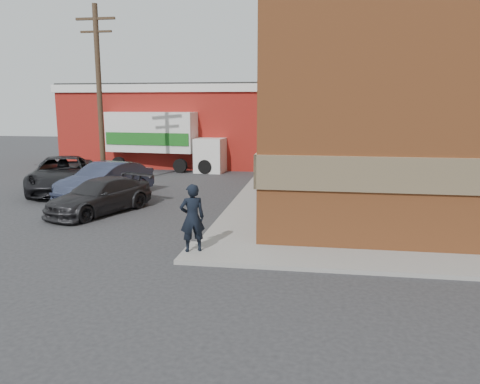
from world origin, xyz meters
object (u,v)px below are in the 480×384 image
at_px(utility_pole, 99,94).
at_px(man, 192,218).
at_px(suv_a, 63,174).
at_px(warehouse, 188,124).
at_px(sedan, 106,181).
at_px(suv_b, 100,196).
at_px(brick_building, 438,94).
at_px(box_truck, 165,137).

relative_size(utility_pole, man, 4.65).
bearing_deg(suv_a, man, -67.64).
bearing_deg(warehouse, suv_a, -104.02).
bearing_deg(sedan, suv_b, -51.55).
relative_size(warehouse, suv_b, 3.51).
relative_size(brick_building, warehouse, 1.12).
relative_size(brick_building, suv_b, 3.93).
bearing_deg(brick_building, suv_b, -158.62).
bearing_deg(sedan, man, -32.81).
height_order(suv_a, suv_b, suv_a).
relative_size(warehouse, sedan, 3.32).
bearing_deg(man, suv_a, -69.13).
height_order(suv_b, box_truck, box_truck).
relative_size(sedan, suv_b, 1.06).
bearing_deg(suv_b, utility_pole, 135.37).
height_order(brick_building, warehouse, brick_building).
distance_m(warehouse, man, 21.77).
xyz_separation_m(brick_building, man, (-8.70, -9.91, -3.59)).
distance_m(sedan, box_truck, 9.53).
bearing_deg(utility_pole, brick_building, -0.02).
xyz_separation_m(brick_building, suv_a, (-17.56, -1.25, -3.83)).
bearing_deg(man, suv_b, -67.35).
bearing_deg(suv_a, suv_b, -69.76).
bearing_deg(utility_pole, suv_b, -66.44).
xyz_separation_m(utility_pole, suv_a, (-1.56, -1.25, -3.90)).
bearing_deg(utility_pole, sedan, -62.98).
bearing_deg(utility_pole, box_truck, 81.41).
height_order(brick_building, suv_a, brick_building).
bearing_deg(suv_a, box_truck, 49.04).
relative_size(utility_pole, suv_b, 1.94).
relative_size(utility_pole, sedan, 1.83).
relative_size(man, sedan, 0.39).
bearing_deg(warehouse, suv_b, -87.08).
xyz_separation_m(warehouse, sedan, (-0.22, -13.50, -2.00)).
relative_size(suv_a, box_truck, 0.79).
xyz_separation_m(suv_a, suv_b, (3.90, -4.10, -0.18)).
distance_m(utility_pole, suv_a, 4.38).
height_order(man, suv_b, man).
relative_size(warehouse, suv_a, 2.67).
bearing_deg(man, warehouse, -99.29).
distance_m(suv_a, suv_b, 5.66).
xyz_separation_m(sedan, suv_b, (1.06, -2.85, -0.14)).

